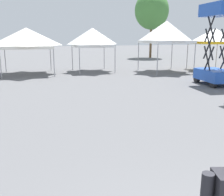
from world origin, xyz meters
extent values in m
cylinder|color=#9E9EA3|center=(-3.63, 16.87, 1.01)|extent=(0.06, 0.06, 2.01)
cylinder|color=#9E9EA3|center=(-0.31, 16.85, 1.01)|extent=(0.06, 0.06, 2.01)
cylinder|color=#9E9EA3|center=(-3.61, 20.19, 1.01)|extent=(0.06, 0.06, 2.01)
cylinder|color=#9E9EA3|center=(-0.29, 20.17, 1.01)|extent=(0.06, 0.06, 2.01)
pyramid|color=white|center=(-1.96, 18.52, 2.61)|extent=(3.50, 3.50, 1.20)
cube|color=white|center=(-1.96, 18.52, 1.91)|extent=(3.47, 3.47, 0.20)
cylinder|color=#9E9EA3|center=(1.49, 17.34, 1.02)|extent=(0.06, 0.06, 2.04)
cylinder|color=#9E9EA3|center=(4.13, 17.46, 1.02)|extent=(0.06, 0.06, 2.04)
cylinder|color=#9E9EA3|center=(1.37, 19.99, 1.02)|extent=(0.06, 0.06, 2.04)
cylinder|color=#9E9EA3|center=(4.02, 20.10, 1.02)|extent=(0.06, 0.06, 2.04)
pyramid|color=white|center=(2.75, 18.72, 2.64)|extent=(2.90, 2.90, 1.21)
cube|color=white|center=(2.75, 18.72, 1.94)|extent=(2.87, 2.87, 0.20)
cylinder|color=#9E9EA3|center=(6.51, 15.34, 1.17)|extent=(0.06, 0.06, 2.34)
cylinder|color=#9E9EA3|center=(9.53, 15.52, 1.17)|extent=(0.06, 0.06, 2.34)
cylinder|color=#9E9EA3|center=(6.33, 18.37, 1.17)|extent=(0.06, 0.06, 2.34)
cylinder|color=#9E9EA3|center=(9.36, 18.54, 1.17)|extent=(0.06, 0.06, 2.34)
pyramid|color=white|center=(7.93, 16.94, 3.04)|extent=(3.36, 3.36, 1.40)
cube|color=white|center=(7.93, 16.94, 2.24)|extent=(3.33, 3.33, 0.20)
cylinder|color=#9E9EA3|center=(10.70, 15.42, 1.13)|extent=(0.06, 0.06, 2.26)
cylinder|color=#9E9EA3|center=(10.66, 18.30, 1.13)|extent=(0.06, 0.06, 2.26)
cylinder|color=#9E9EA3|center=(13.54, 18.35, 1.13)|extent=(0.06, 0.06, 2.26)
pyramid|color=white|center=(12.12, 16.88, 2.75)|extent=(3.07, 3.07, 0.98)
cube|color=yellow|center=(12.12, 16.88, 2.16)|extent=(3.04, 3.04, 0.20)
cylinder|color=black|center=(7.34, 10.37, 0.24)|extent=(0.22, 0.49, 0.48)
cylinder|color=black|center=(7.49, 12.09, 0.24)|extent=(0.22, 0.49, 0.48)
cylinder|color=black|center=(8.68, 11.98, 0.24)|extent=(0.22, 0.49, 0.48)
cube|color=blue|center=(8.01, 11.18, 0.54)|extent=(1.60, 2.42, 0.60)
cylinder|color=black|center=(7.52, 11.22, 1.30)|extent=(0.17, 1.00, 1.65)
cylinder|color=black|center=(7.52, 11.22, 1.30)|extent=(0.17, 1.00, 1.65)
cylinder|color=black|center=(8.50, 11.13, 1.30)|extent=(0.17, 1.00, 1.65)
cylinder|color=black|center=(8.50, 11.13, 1.30)|extent=(0.17, 1.00, 1.65)
cylinder|color=black|center=(7.52, 11.22, 2.23)|extent=(0.17, 1.00, 1.65)
cylinder|color=black|center=(7.52, 11.22, 2.23)|extent=(0.17, 1.00, 1.65)
cylinder|color=black|center=(7.52, 11.22, 3.16)|extent=(0.17, 1.00, 1.65)
cylinder|color=black|center=(7.52, 11.22, 3.16)|extent=(0.17, 1.00, 1.65)
cube|color=blue|center=(8.01, 11.18, 3.75)|extent=(1.52, 2.29, 0.12)
cube|color=blue|center=(8.10, 12.23, 4.08)|extent=(1.33, 0.18, 0.55)
cube|color=blue|center=(7.37, 11.23, 4.08)|extent=(0.25, 2.18, 0.55)
cylinder|color=brown|center=(12.46, 29.50, 1.99)|extent=(0.28, 0.28, 3.98)
ellipsoid|color=#47843D|center=(12.46, 29.50, 5.60)|extent=(4.06, 4.06, 4.46)
camera|label=1|loc=(-1.75, -1.45, 2.69)|focal=43.18mm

